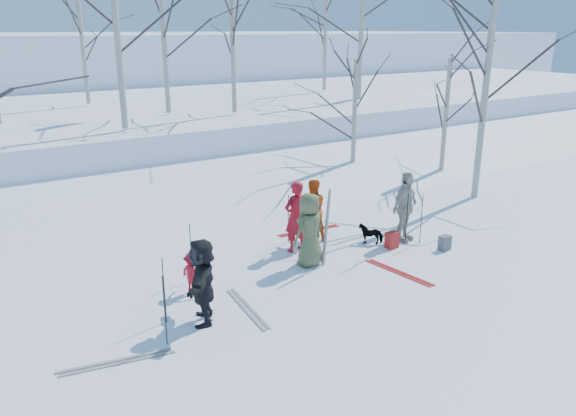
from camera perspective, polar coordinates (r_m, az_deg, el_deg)
ground at (r=12.70m, az=3.80°, el=-7.33°), size 120.00×120.00×0.00m
snow_ramp at (r=18.32m, az=-9.62°, el=0.95°), size 70.00×9.49×4.12m
snow_plateau at (r=27.36m, az=-18.55°, el=7.67°), size 70.00×18.00×2.20m
far_hill at (r=47.71m, az=-25.80°, el=12.02°), size 90.00×30.00×6.00m
skier_olive_center at (r=13.13m, az=2.21°, el=-2.25°), size 0.95×0.71×1.77m
skier_red_north at (r=13.97m, az=0.77°, el=-0.88°), size 0.69×0.48×1.82m
skier_redor_behind at (r=14.74m, az=2.46°, el=-0.20°), size 0.99×0.89×1.66m
skier_red_seated at (r=12.11m, az=-9.73°, el=-6.51°), size 0.49×0.65×0.90m
skier_cream_east at (r=14.96m, az=11.81°, el=0.11°), size 1.18×0.73×1.87m
skier_grey_west at (r=10.77m, az=-8.70°, el=-7.33°), size 1.18×1.62×1.69m
dog at (r=14.83m, az=8.41°, el=-2.58°), size 0.67×0.61×0.53m
upright_ski_left at (r=13.06m, az=3.96°, el=-2.09°), size 0.11×0.17×1.90m
upright_ski_right at (r=13.11m, az=3.90°, el=-2.01°), size 0.09×0.23×1.89m
ski_pair_a at (r=10.23m, az=-16.99°, el=-14.74°), size 0.92×1.98×0.02m
ski_pair_b at (r=15.63m, az=2.14°, el=-2.31°), size 0.57×1.94×0.02m
ski_pair_c at (r=13.27m, az=11.20°, el=-6.44°), size 0.59×1.94×0.02m
ski_pair_d at (r=11.48m, az=-4.14°, el=-10.15°), size 0.67×1.95×0.02m
ski_pole_a at (r=12.57m, az=-9.82°, el=-4.50°), size 0.02×0.02×1.34m
ski_pole_b at (r=10.93m, az=-12.46°, el=-8.20°), size 0.02×0.02×1.34m
ski_pole_c at (r=14.94m, az=13.38°, el=-1.09°), size 0.02×0.02×1.34m
ski_pole_d at (r=14.86m, az=11.98°, el=-1.09°), size 0.02×0.02×1.34m
ski_pole_e at (r=14.53m, az=0.04°, el=-1.13°), size 0.02×0.02×1.34m
ski_pole_f at (r=10.22m, az=-12.42°, el=-10.11°), size 0.02×0.02×1.34m
ski_pole_g at (r=14.89m, az=0.92°, el=-0.66°), size 0.02×0.02×1.34m
backpack_red at (r=14.64m, az=10.52°, el=-3.21°), size 0.32×0.22×0.42m
backpack_grey at (r=14.80m, az=15.63°, el=-3.42°), size 0.30×0.20×0.38m
backpack_dark at (r=14.76m, az=2.33°, el=-2.77°), size 0.34×0.24×0.40m
birch_plateau_a at (r=22.81m, az=-12.52°, el=16.86°), size 4.76×4.76×5.94m
birch_plateau_d at (r=19.44m, az=-17.10°, el=17.81°), size 5.41×5.41×6.87m
birch_plateau_f at (r=26.57m, az=-20.14°, el=15.17°), size 4.02×4.02×4.88m
birch_plateau_g at (r=30.92m, az=3.79°, el=17.00°), size 4.48×4.48×5.54m
birch_plateau_h at (r=27.07m, az=7.49°, el=18.61°), size 5.68×5.68×7.26m
birch_plateau_i at (r=22.50m, az=-5.66°, el=16.68°), size 4.48×4.48×5.54m
birch_edge_b at (r=19.12m, az=19.42°, el=11.26°), size 5.54×5.54×7.06m
birch_edge_c at (r=21.81m, az=15.70°, el=8.72°), size 3.66×3.66×4.38m
birch_edge_e at (r=20.60m, az=6.75°, el=8.73°), size 3.65×3.65×4.36m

